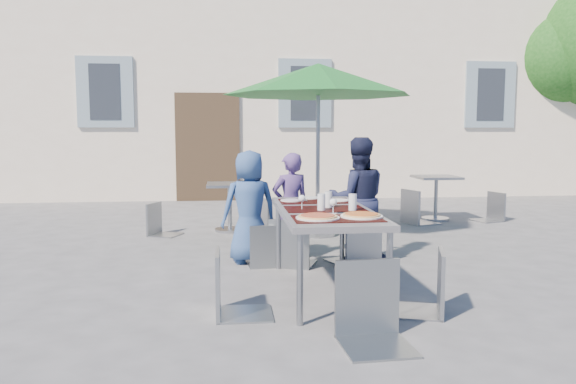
{
  "coord_description": "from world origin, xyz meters",
  "views": [
    {
      "loc": [
        -1.63,
        -4.12,
        1.45
      ],
      "look_at": [
        -0.99,
        1.67,
        0.81
      ],
      "focal_mm": 35.0,
      "sensor_mm": 36.0,
      "label": 1
    }
  ],
  "objects": [
    {
      "name": "bg_chair_r_0",
      "position": [
        -1.2,
        3.68,
        0.55
      ],
      "size": [
        0.51,
        0.5,
        0.94
      ],
      "color": "gray",
      "rests_on": "ground"
    },
    {
      "name": "ground",
      "position": [
        0.0,
        0.0,
        0.0
      ],
      "size": [
        90.0,
        90.0,
        0.0
      ],
      "primitive_type": "plane",
      "color": "#4E4E50",
      "rests_on": "ground"
    },
    {
      "name": "child_0",
      "position": [
        -1.38,
        1.96,
        0.62
      ],
      "size": [
        0.67,
        0.51,
        1.24
      ],
      "primitive_type": "imported",
      "rotation": [
        0.0,
        0.0,
        3.36
      ],
      "color": "#2F4E83",
      "rests_on": "ground"
    },
    {
      "name": "dining_table",
      "position": [
        -0.76,
        0.77,
        0.7
      ],
      "size": [
        0.8,
        1.85,
        0.76
      ],
      "color": "#434348",
      "rests_on": "ground"
    },
    {
      "name": "bg_chair_l_1",
      "position": [
        1.29,
        4.22,
        0.6
      ],
      "size": [
        0.58,
        0.57,
        1.02
      ],
      "color": "gray",
      "rests_on": "ground"
    },
    {
      "name": "chair_0",
      "position": [
        -1.21,
        1.74,
        0.51
      ],
      "size": [
        0.42,
        0.43,
        0.87
      ],
      "color": "gray",
      "rests_on": "ground"
    },
    {
      "name": "cafe_table_1",
      "position": [
        1.73,
        4.55,
        0.48
      ],
      "size": [
        0.67,
        0.67,
        0.71
      ],
      "color": "#ACAFB4",
      "rests_on": "ground"
    },
    {
      "name": "building",
      "position": [
        -0.0,
        11.5,
        4.85
      ],
      "size": [
        13.6,
        8.2,
        11.1
      ],
      "color": "beige",
      "rests_on": "ground"
    },
    {
      "name": "patio_umbrella",
      "position": [
        -0.38,
        3.45,
        2.11
      ],
      "size": [
        2.56,
        2.56,
        2.34
      ],
      "color": "#ACAFB4",
      "rests_on": "ground"
    },
    {
      "name": "cafe_table_0",
      "position": [
        -1.59,
        3.91,
        0.45
      ],
      "size": [
        0.65,
        0.65,
        0.69
      ],
      "color": "#ACAFB4",
      "rests_on": "ground"
    },
    {
      "name": "pizza_near_left",
      "position": [
        -0.92,
        0.22,
        0.77
      ],
      "size": [
        0.35,
        0.35,
        0.03
      ],
      "color": "white",
      "rests_on": "dining_table"
    },
    {
      "name": "chair_5",
      "position": [
        -0.65,
        -0.47,
        0.62
      ],
      "size": [
        0.49,
        0.5,
        1.05
      ],
      "color": "gray",
      "rests_on": "ground"
    },
    {
      "name": "place_settings",
      "position": [
        -0.76,
        1.39,
        0.76
      ],
      "size": [
        0.73,
        0.44,
        0.01
      ],
      "color": "white",
      "rests_on": "dining_table"
    },
    {
      "name": "chair_2",
      "position": [
        -0.22,
        1.73,
        0.62
      ],
      "size": [
        0.6,
        0.61,
        1.04
      ],
      "color": "gray",
      "rests_on": "ground"
    },
    {
      "name": "child_2",
      "position": [
        -0.19,
        1.91,
        0.69
      ],
      "size": [
        0.67,
        0.39,
        1.37
      ],
      "primitive_type": "imported",
      "rotation": [
        0.0,
        0.0,
        3.14
      ],
      "color": "#1A1E39",
      "rests_on": "ground"
    },
    {
      "name": "bg_chair_r_1",
      "position": [
        2.6,
        4.37,
        0.5
      ],
      "size": [
        0.49,
        0.48,
        0.87
      ],
      "color": "gray",
      "rests_on": "ground"
    },
    {
      "name": "pizza_near_right",
      "position": [
        -0.55,
        0.25,
        0.77
      ],
      "size": [
        0.34,
        0.34,
        0.03
      ],
      "color": "white",
      "rests_on": "dining_table"
    },
    {
      "name": "chair_1",
      "position": [
        -0.95,
        1.71,
        0.58
      ],
      "size": [
        0.57,
        0.57,
        0.99
      ],
      "color": "gray",
      "rests_on": "ground"
    },
    {
      "name": "glassware",
      "position": [
        -0.72,
        0.69,
        0.83
      ],
      "size": [
        0.49,
        0.42,
        0.15
      ],
      "color": "silver",
      "rests_on": "dining_table"
    },
    {
      "name": "bg_chair_l_0",
      "position": [
        -2.55,
        3.71,
        0.49
      ],
      "size": [
        0.5,
        0.5,
        0.85
      ],
      "color": "gray",
      "rests_on": "ground"
    },
    {
      "name": "chair_3",
      "position": [
        -1.6,
        0.18,
        0.57
      ],
      "size": [
        0.44,
        0.43,
        0.98
      ],
      "color": "#92999D",
      "rests_on": "ground"
    },
    {
      "name": "chair_4",
      "position": [
        -0.05,
        0.08,
        0.57
      ],
      "size": [
        0.54,
        0.54,
        0.97
      ],
      "color": "gray",
      "rests_on": "ground"
    },
    {
      "name": "child_1",
      "position": [
        -0.92,
        2.07,
        0.6
      ],
      "size": [
        0.5,
        0.4,
        1.2
      ],
      "primitive_type": "imported",
      "rotation": [
        0.0,
        0.0,
        3.42
      ],
      "color": "#513976",
      "rests_on": "ground"
    }
  ]
}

